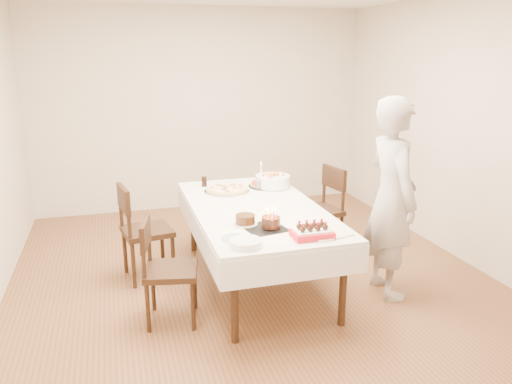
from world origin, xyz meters
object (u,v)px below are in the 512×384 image
object	(u,v)px
person	(391,199)
birthday_cake	(271,218)
pizza_white	(227,190)
cola_glass	(204,182)
pizza_pepperoni	(265,184)
chair_left_savory	(147,231)
dining_table	(256,245)
chair_left_dessert	(171,271)
taper_candle	(261,175)
strawberry_box	(312,233)
chair_right_savory	(317,211)
pasta_bowl	(273,181)
layer_cake	(245,220)

from	to	relation	value
person	birthday_cake	distance (m)	1.13
person	pizza_white	distance (m)	1.64
pizza_white	cola_glass	bearing A→B (deg)	123.29
person	pizza_pepperoni	distance (m)	1.42
chair_left_savory	cola_glass	world-z (taller)	chair_left_savory
dining_table	person	xyz separation A→B (m)	(1.08, -0.52, 0.51)
dining_table	chair_left_savory	size ratio (longest dim) A/B	2.28
dining_table	cola_glass	size ratio (longest dim) A/B	20.32
chair_left_dessert	chair_left_savory	bearing A→B (deg)	-70.79
taper_candle	strawberry_box	bearing A→B (deg)	-91.56
dining_table	strawberry_box	xyz separation A→B (m)	(0.19, -0.87, 0.41)
cola_glass	taper_candle	bearing A→B (deg)	-23.04
pizza_white	strawberry_box	distance (m)	1.47
chair_left_savory	strawberry_box	size ratio (longest dim) A/B	3.05
chair_left_savory	birthday_cake	size ratio (longest dim) A/B	6.21
taper_candle	strawberry_box	size ratio (longest dim) A/B	0.93
cola_glass	strawberry_box	world-z (taller)	cola_glass
chair_right_savory	pizza_pepperoni	bearing A→B (deg)	155.04
dining_table	pizza_white	xyz separation A→B (m)	(-0.14, 0.57, 0.40)
person	chair_left_savory	bearing A→B (deg)	69.27
chair_left_dessert	pizza_pepperoni	world-z (taller)	chair_left_dessert
pasta_bowl	layer_cake	xyz separation A→B (m)	(-0.58, -1.06, -0.02)
pasta_bowl	chair_right_savory	bearing A→B (deg)	-11.05
pasta_bowl	strawberry_box	xyz separation A→B (m)	(-0.17, -1.48, -0.03)
dining_table	pasta_bowl	distance (m)	0.84
chair_left_savory	chair_left_dessert	xyz separation A→B (m)	(0.12, -0.89, -0.03)
person	strawberry_box	xyz separation A→B (m)	(-0.89, -0.35, -0.10)
birthday_cake	pasta_bowl	bearing A→B (deg)	71.25
dining_table	layer_cake	size ratio (longest dim) A/B	10.40
pizza_white	strawberry_box	world-z (taller)	strawberry_box
taper_candle	layer_cake	world-z (taller)	taper_candle
chair_left_dessert	strawberry_box	size ratio (longest dim) A/B	2.83
pasta_bowl	birthday_cake	xyz separation A→B (m)	(-0.41, -1.21, 0.02)
chair_right_savory	chair_left_savory	bearing A→B (deg)	173.62
person	chair_left_dessert	bearing A→B (deg)	92.56
layer_cake	chair_left_savory	bearing A→B (deg)	130.95
pizza_pepperoni	birthday_cake	xyz separation A→B (m)	(-0.35, -1.26, 0.07)
pasta_bowl	cola_glass	world-z (taller)	pasta_bowl
dining_table	pasta_bowl	size ratio (longest dim) A/B	5.92
cola_glass	birthday_cake	distance (m)	1.46
cola_glass	chair_left_savory	bearing A→B (deg)	-145.88
dining_table	pasta_bowl	xyz separation A→B (m)	(0.36, 0.61, 0.44)
taper_candle	dining_table	bearing A→B (deg)	-110.95
taper_candle	person	bearing A→B (deg)	-53.04
person	taper_candle	xyz separation A→B (m)	(-0.85, 1.12, 0.01)
chair_left_savory	person	size ratio (longest dim) A/B	0.53
pizza_pepperoni	taper_candle	distance (m)	0.15
chair_left_dessert	chair_right_savory	bearing A→B (deg)	-137.51
pizza_pepperoni	pasta_bowl	world-z (taller)	pasta_bowl
dining_table	pasta_bowl	bearing A→B (deg)	59.55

